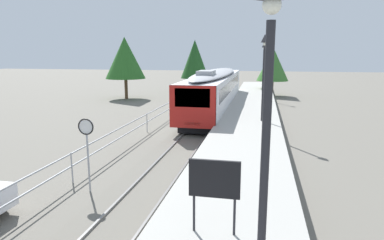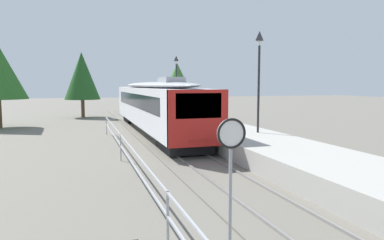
# 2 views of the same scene
# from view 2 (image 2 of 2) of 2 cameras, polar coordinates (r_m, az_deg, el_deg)

# --- Properties ---
(ground_plane) EXTENTS (160.00, 160.00, 0.00)m
(ground_plane) POSITION_cam_2_polar(r_m,az_deg,el_deg) (17.49, -10.75, -5.78)
(ground_plane) COLOR #6B665B
(track_rails) EXTENTS (3.20, 60.00, 0.14)m
(track_rails) POSITION_cam_2_polar(r_m,az_deg,el_deg) (18.07, -1.23, -5.19)
(track_rails) COLOR #6B665B
(track_rails) RESTS_ON ground
(commuter_train) EXTENTS (2.82, 19.83, 3.74)m
(commuter_train) POSITION_cam_2_polar(r_m,az_deg,el_deg) (25.08, -6.08, 2.70)
(commuter_train) COLOR silver
(commuter_train) RESTS_ON track_rails
(station_platform) EXTENTS (3.90, 60.00, 0.90)m
(station_platform) POSITION_cam_2_polar(r_m,az_deg,el_deg) (19.15, 8.16, -3.37)
(station_platform) COLOR #A8A59E
(station_platform) RESTS_ON ground
(platform_lamp_mid_platform) EXTENTS (0.34, 0.34, 5.35)m
(platform_lamp_mid_platform) POSITION_cam_2_polar(r_m,az_deg,el_deg) (19.17, 10.77, 9.11)
(platform_lamp_mid_platform) COLOR #232328
(platform_lamp_mid_platform) RESTS_ON station_platform
(platform_lamp_far_end) EXTENTS (0.34, 0.34, 5.35)m
(platform_lamp_far_end) POSITION_cam_2_polar(r_m,az_deg,el_deg) (34.88, -2.55, 7.63)
(platform_lamp_far_end) COLOR #232328
(platform_lamp_far_end) RESTS_ON station_platform
(speed_limit_sign) EXTENTS (0.61, 0.10, 2.81)m
(speed_limit_sign) POSITION_cam_2_polar(r_m,az_deg,el_deg) (7.05, 6.33, -5.19)
(speed_limit_sign) COLOR #9EA0A5
(speed_limit_sign) RESTS_ON ground
(carpark_fence) EXTENTS (0.06, 36.06, 1.25)m
(carpark_fence) POSITION_cam_2_polar(r_m,az_deg,el_deg) (7.66, -3.96, -13.70)
(carpark_fence) COLOR #9EA0A5
(carpark_fence) RESTS_ON ground
(tree_behind_carpark) EXTENTS (3.79, 3.79, 5.76)m
(tree_behind_carpark) POSITION_cam_2_polar(r_m,az_deg,el_deg) (38.83, -2.36, 6.22)
(tree_behind_carpark) COLOR brown
(tree_behind_carpark) RESTS_ON ground
(tree_behind_station_far) EXTENTS (3.68, 3.68, 6.86)m
(tree_behind_station_far) POSITION_cam_2_polar(r_m,az_deg,el_deg) (39.23, -17.32, 6.79)
(tree_behind_station_far) COLOR brown
(tree_behind_station_far) RESTS_ON ground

